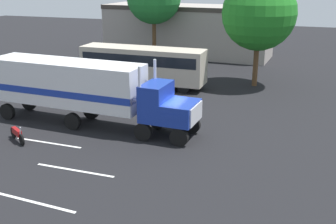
{
  "coord_description": "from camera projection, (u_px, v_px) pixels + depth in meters",
  "views": [
    {
      "loc": [
        7.85,
        -22.75,
        9.52
      ],
      "look_at": [
        0.44,
        -0.36,
        1.6
      ],
      "focal_mm": 44.38,
      "sensor_mm": 36.0,
      "label": 1
    }
  ],
  "objects": [
    {
      "name": "building_backdrop",
      "position": [
        187.0,
        29.0,
        49.79
      ],
      "size": [
        20.23,
        7.33,
        5.91
      ],
      "color": "#9E938C",
      "rests_on": "ground_plane"
    },
    {
      "name": "ground_plane",
      "position": [
        163.0,
        134.0,
        25.84
      ],
      "size": [
        120.0,
        120.0,
        0.0
      ],
      "primitive_type": "plane",
      "color": "black"
    },
    {
      "name": "lane_stripe_near",
      "position": [
        48.0,
        143.0,
        24.47
      ],
      "size": [
        4.4,
        0.29,
        0.01
      ],
      "primitive_type": "cube",
      "rotation": [
        0.0,
        0.0,
        -0.03
      ],
      "color": "silver",
      "rests_on": "ground_plane"
    },
    {
      "name": "parked_car",
      "position": [
        34.0,
        78.0,
        36.32
      ],
      "size": [
        4.74,
        3.1,
        1.57
      ],
      "color": "#234C8C",
      "rests_on": "ground_plane"
    },
    {
      "name": "tree_center",
      "position": [
        259.0,
        13.0,
        34.92
      ],
      "size": [
        6.28,
        6.28,
        9.44
      ],
      "color": "brown",
      "rests_on": "ground_plane"
    },
    {
      "name": "person_bystander",
      "position": [
        104.0,
        99.0,
        29.98
      ],
      "size": [
        0.34,
        0.46,
        1.63
      ],
      "color": "#2D3347",
      "rests_on": "ground_plane"
    },
    {
      "name": "lane_stripe_far",
      "position": [
        33.0,
        202.0,
        18.14
      ],
      "size": [
        4.4,
        0.5,
        0.01
      ],
      "primitive_type": "cube",
      "rotation": [
        0.0,
        0.0,
        -0.08
      ],
      "color": "silver",
      "rests_on": "ground_plane"
    },
    {
      "name": "parked_bus",
      "position": [
        143.0,
        63.0,
        36.16
      ],
      "size": [
        11.04,
        2.75,
        3.4
      ],
      "color": "#BFB29E",
      "rests_on": "ground_plane"
    },
    {
      "name": "lane_stripe_mid",
      "position": [
        75.0,
        170.0,
        21.06
      ],
      "size": [
        4.4,
        0.24,
        0.01
      ],
      "primitive_type": "cube",
      "rotation": [
        0.0,
        0.0,
        -0.02
      ],
      "color": "silver",
      "rests_on": "ground_plane"
    },
    {
      "name": "semi_truck",
      "position": [
        82.0,
        87.0,
        26.71
      ],
      "size": [
        14.3,
        3.46,
        4.5
      ],
      "color": "#193399",
      "rests_on": "ground_plane"
    },
    {
      "name": "motorcycle",
      "position": [
        17.0,
        134.0,
        24.53
      ],
      "size": [
        1.81,
        1.25,
        1.12
      ],
      "color": "black",
      "rests_on": "ground_plane"
    }
  ]
}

